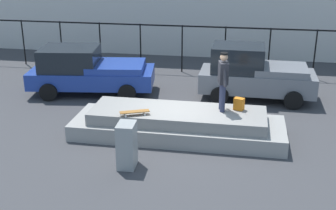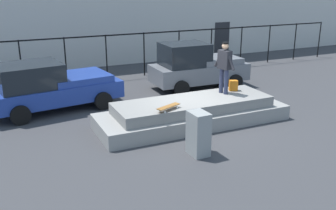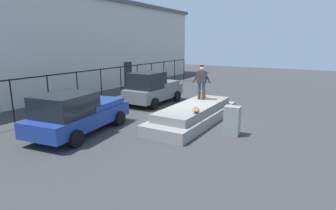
{
  "view_description": "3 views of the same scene",
  "coord_description": "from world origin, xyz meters",
  "px_view_note": "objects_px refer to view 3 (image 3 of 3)",
  "views": [
    {
      "loc": [
        1.77,
        -12.04,
        5.43
      ],
      "look_at": [
        -0.48,
        0.56,
        0.66
      ],
      "focal_mm": 47.2,
      "sensor_mm": 36.0,
      "label": 1
    },
    {
      "loc": [
        -5.69,
        -10.55,
        4.46
      ],
      "look_at": [
        -0.48,
        0.77,
        0.39
      ],
      "focal_mm": 41.46,
      "sensor_mm": 36.0,
      "label": 2
    },
    {
      "loc": [
        -11.3,
        -5.43,
        3.64
      ],
      "look_at": [
        -0.26,
        1.08,
        0.68
      ],
      "focal_mm": 29.26,
      "sensor_mm": 36.0,
      "label": 3
    }
  ],
  "objects_px": {
    "skateboarder": "(202,80)",
    "car_grey_pickup_mid": "(153,88)",
    "backpack": "(203,94)",
    "car_blue_pickup_near": "(77,113)",
    "utility_box": "(232,121)",
    "skateboard": "(196,109)"
  },
  "relations": [
    {
      "from": "skateboarder",
      "to": "car_grey_pickup_mid",
      "type": "xyz_separation_m",
      "value": [
        0.9,
        3.53,
        -0.85
      ]
    },
    {
      "from": "car_blue_pickup_near",
      "to": "car_grey_pickup_mid",
      "type": "distance_m",
      "value": 6.1
    },
    {
      "from": "backpack",
      "to": "utility_box",
      "type": "bearing_deg",
      "value": 62.94
    },
    {
      "from": "skateboarder",
      "to": "car_grey_pickup_mid",
      "type": "distance_m",
      "value": 3.74
    },
    {
      "from": "skateboarder",
      "to": "car_blue_pickup_near",
      "type": "height_order",
      "value": "skateboarder"
    },
    {
      "from": "skateboard",
      "to": "backpack",
      "type": "bearing_deg",
      "value": 18.29
    },
    {
      "from": "skateboarder",
      "to": "utility_box",
      "type": "height_order",
      "value": "skateboarder"
    },
    {
      "from": "skateboarder",
      "to": "backpack",
      "type": "height_order",
      "value": "skateboarder"
    },
    {
      "from": "utility_box",
      "to": "car_blue_pickup_near",
      "type": "bearing_deg",
      "value": 116.34
    },
    {
      "from": "skateboard",
      "to": "utility_box",
      "type": "distance_m",
      "value": 1.55
    },
    {
      "from": "backpack",
      "to": "car_blue_pickup_near",
      "type": "bearing_deg",
      "value": -6.86
    },
    {
      "from": "skateboarder",
      "to": "backpack",
      "type": "distance_m",
      "value": 0.96
    },
    {
      "from": "skateboarder",
      "to": "utility_box",
      "type": "relative_size",
      "value": 1.45
    },
    {
      "from": "utility_box",
      "to": "skateboarder",
      "type": "bearing_deg",
      "value": 43.84
    },
    {
      "from": "backpack",
      "to": "skateboarder",
      "type": "bearing_deg",
      "value": 36.75
    },
    {
      "from": "skateboard",
      "to": "car_blue_pickup_near",
      "type": "relative_size",
      "value": 0.18
    },
    {
      "from": "car_blue_pickup_near",
      "to": "utility_box",
      "type": "distance_m",
      "value": 6.19
    },
    {
      "from": "backpack",
      "to": "car_blue_pickup_near",
      "type": "xyz_separation_m",
      "value": [
        -5.68,
        2.97,
        -0.11
      ]
    },
    {
      "from": "skateboarder",
      "to": "car_grey_pickup_mid",
      "type": "height_order",
      "value": "skateboarder"
    },
    {
      "from": "utility_box",
      "to": "skateboard",
      "type": "bearing_deg",
      "value": 94.12
    },
    {
      "from": "car_grey_pickup_mid",
      "to": "utility_box",
      "type": "bearing_deg",
      "value": -118.07
    },
    {
      "from": "skateboarder",
      "to": "skateboard",
      "type": "height_order",
      "value": "skateboarder"
    }
  ]
}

